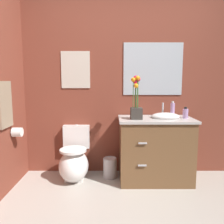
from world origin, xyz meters
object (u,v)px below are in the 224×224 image
Objects in this scene: soap_bottle at (172,110)px; hanging_towel at (5,105)px; vanity_cabinet at (155,149)px; wall_mirror at (153,69)px; toilet_paper_roll at (17,132)px; wall_poster at (75,70)px; trash_bin at (110,168)px; toilet at (74,161)px; lotion_bottle at (185,113)px; flower_vase at (136,103)px.

hanging_towel is (-1.98, -0.40, 0.11)m from soap_bottle.
vanity_cabinet is 1.25× the size of wall_mirror.
hanging_towel is at bearing -110.62° from toilet_paper_roll.
wall_mirror is (1.05, 0.00, 0.01)m from wall_poster.
hanging_towel reaches higher than toilet_paper_roll.
trash_bin is 0.55× the size of wall_poster.
toilet is 1.62m from wall_mirror.
soap_bottle reaches higher than lotion_bottle.
wall_poster is (-1.05, 0.29, 1.02)m from vanity_cabinet.
flower_vase is at bearing -161.64° from soap_bottle.
soap_bottle is 0.42× the size of wall_poster.
wall_poster is at bearing 155.10° from flower_vase.
wall_poster is (-0.79, 0.37, 0.42)m from flower_vase.
trash_bin is 0.34× the size of wall_mirror.
flower_vase is at bearing 9.23° from hanging_towel.
wall_mirror is at bearing 138.39° from soap_bottle.
trash_bin is at bearing 6.25° from toilet.
soap_bottle reaches higher than toilet.
soap_bottle is 1.13m from trash_bin.
wall_poster is (-1.42, 0.31, 0.55)m from lotion_bottle.
flower_vase reaches higher than toilet_paper_roll.
toilet is 1.33× the size of hanging_towel.
wall_poster reaches higher than trash_bin.
flower_vase is at bearing -175.08° from lotion_bottle.
toilet_paper_roll is at bearing -174.28° from vanity_cabinet.
vanity_cabinet is 0.55m from soap_bottle.
hanging_towel is at bearing -138.79° from wall_poster.
trash_bin is at bearing 154.97° from flower_vase.
flower_vase is 4.84× the size of toilet_paper_roll.
vanity_cabinet is 1.72m from toilet_paper_roll.
toilet is at bearing -177.23° from soap_bottle.
toilet_paper_roll is at bearing -162.98° from toilet.
flower_vase is at bearing -125.11° from wall_mirror.
wall_mirror is (0.26, 0.37, 0.43)m from flower_vase.
soap_bottle is at bearing 21.19° from vanity_cabinet.
lotion_bottle is at bearing -39.03° from soap_bottle.
flower_vase is at bearing 3.83° from toilet_paper_roll.
trash_bin is (-0.81, -0.01, -0.78)m from soap_bottle.
hanging_towel is (-1.75, -0.61, -0.42)m from wall_mirror.
flower_vase is 1.96× the size of trash_bin.
vanity_cabinet is (1.05, -0.03, 0.18)m from toilet.
lotion_bottle is at bearing -1.89° from toilet.
flower_vase is 1.08× the size of wall_poster.
flower_vase is at bearing -7.22° from toilet.
hanging_towel is at bearing -169.77° from vanity_cabinet.
trash_bin is at bearing 174.10° from lotion_bottle.
vanity_cabinet reaches higher than lotion_bottle.
toilet_paper_roll is at bearing -176.17° from flower_vase.
soap_bottle is 0.18m from lotion_bottle.
toilet is at bearing 17.02° from toilet_paper_roll.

